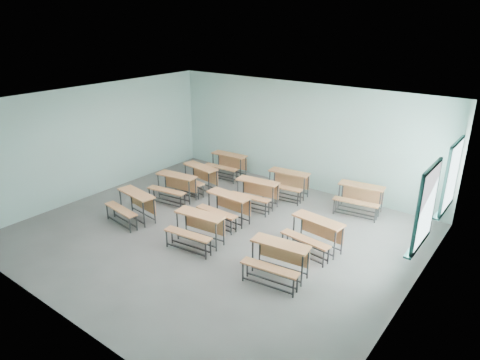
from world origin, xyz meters
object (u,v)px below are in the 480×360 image
object	(u,v)px
desk_unit_r2c0	(198,175)
desk_unit_r1c2	(315,231)
desk_unit_r3c1	(287,181)
desk_unit_r3c2	(360,195)
desk_unit_r1c0	(174,184)
desk_unit_r2c1	(256,190)
desk_unit_r3c0	(227,162)
desk_unit_r0c0	(133,202)
desk_unit_r0c2	(278,256)
desk_unit_r1c1	(226,204)
desk_unit_r0c1	(197,225)

from	to	relation	value
desk_unit_r2c0	desk_unit_r1c2	bearing A→B (deg)	-5.79
desk_unit_r3c1	desk_unit_r3c2	distance (m)	2.11
desk_unit_r1c0	desk_unit_r2c1	xyz separation A→B (m)	(2.12, 1.03, 0.00)
desk_unit_r2c0	desk_unit_r3c2	xyz separation A→B (m)	(4.51, 1.48, 0.00)
desk_unit_r3c0	desk_unit_r0c0	bearing A→B (deg)	-92.94
desk_unit_r0c0	desk_unit_r2c0	distance (m)	2.53
desk_unit_r0c2	desk_unit_r3c0	xyz separation A→B (m)	(-4.46, 3.94, 0.00)
desk_unit_r1c2	desk_unit_r2c0	size ratio (longest dim) A/B	0.99
desk_unit_r2c1	desk_unit_r3c2	world-z (taller)	same
desk_unit_r1c1	desk_unit_r0c0	bearing A→B (deg)	-144.33
desk_unit_r1c0	desk_unit_r2c1	bearing A→B (deg)	18.02
desk_unit_r0c2	desk_unit_r3c2	xyz separation A→B (m)	(0.08, 3.96, 0.00)
desk_unit_r1c0	desk_unit_r3c2	size ratio (longest dim) A/B	1.00
desk_unit_r0c2	desk_unit_r2c0	distance (m)	5.08
desk_unit_r0c2	desk_unit_r2c0	world-z (taller)	same
desk_unit_r3c0	desk_unit_r3c1	distance (m)	2.46
desk_unit_r2c0	desk_unit_r2c1	distance (m)	2.09
desk_unit_r2c1	desk_unit_r0c2	bearing A→B (deg)	-54.39
desk_unit_r1c1	desk_unit_r3c0	size ratio (longest dim) A/B	0.97
desk_unit_r1c1	desk_unit_r1c2	bearing A→B (deg)	3.56
desk_unit_r2c0	desk_unit_r1c0	bearing A→B (deg)	-84.10
desk_unit_r0c0	desk_unit_r1c0	distance (m)	1.56
desk_unit_r3c0	desk_unit_r3c1	bearing A→B (deg)	-10.18
desk_unit_r1c2	desk_unit_r3c2	world-z (taller)	same
desk_unit_r0c0	desk_unit_r2c1	world-z (taller)	same
desk_unit_r1c0	desk_unit_r0c1	bearing A→B (deg)	-41.49
desk_unit_r2c1	desk_unit_r3c0	bearing A→B (deg)	139.77
desk_unit_r1c0	desk_unit_r3c0	distance (m)	2.43
desk_unit_r3c0	desk_unit_r3c2	xyz separation A→B (m)	(4.54, 0.02, 0.00)
desk_unit_r0c0	desk_unit_r3c1	size ratio (longest dim) A/B	1.01
desk_unit_r0c2	desk_unit_r3c1	size ratio (longest dim) A/B	1.01
desk_unit_r0c1	desk_unit_r2c1	size ratio (longest dim) A/B	1.00
desk_unit_r0c1	desk_unit_r2c0	size ratio (longest dim) A/B	0.99
desk_unit_r1c1	desk_unit_r1c2	xyz separation A→B (m)	(2.48, 0.10, 0.00)
desk_unit_r0c0	desk_unit_r3c1	xyz separation A→B (m)	(2.36, 3.73, 0.00)
desk_unit_r1c0	desk_unit_r2c0	distance (m)	0.97
desk_unit_r1c0	desk_unit_r2c0	world-z (taller)	same
desk_unit_r0c0	desk_unit_r3c0	distance (m)	3.99
desk_unit_r0c0	desk_unit_r3c0	size ratio (longest dim) A/B	1.04
desk_unit_r3c1	desk_unit_r1c1	bearing A→B (deg)	-105.57
desk_unit_r0c1	desk_unit_r0c2	size ratio (longest dim) A/B	0.99
desk_unit_r0c1	desk_unit_r3c0	xyz separation A→B (m)	(-2.25, 3.92, 0.00)
desk_unit_r1c0	desk_unit_r3c1	bearing A→B (deg)	33.60
desk_unit_r0c2	desk_unit_r1c2	xyz separation A→B (m)	(0.09, 1.41, 0.00)
desk_unit_r1c0	desk_unit_r2c0	bearing A→B (deg)	80.34
desk_unit_r0c0	desk_unit_r0c1	bearing A→B (deg)	9.73
desk_unit_r2c0	desk_unit_r3c2	bearing A→B (deg)	25.76
desk_unit_r0c1	desk_unit_r0c2	world-z (taller)	same
desk_unit_r1c0	desk_unit_r1c2	distance (m)	4.54
desk_unit_r0c1	desk_unit_r3c2	bearing A→B (deg)	53.36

